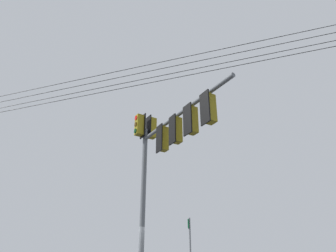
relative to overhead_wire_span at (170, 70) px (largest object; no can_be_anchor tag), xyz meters
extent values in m
cylinder|color=slate|center=(-1.09, 0.33, -6.03)|extent=(0.20, 0.20, 6.40)
cylinder|color=slate|center=(0.28, -1.95, -3.25)|extent=(2.86, 4.63, 0.14)
cube|color=olive|center=(-0.83, 0.48, -2.70)|extent=(0.41, 0.41, 0.90)
cube|color=black|center=(-0.98, 0.40, -2.70)|extent=(0.26, 0.40, 1.04)
cylinder|color=red|center=(-0.69, 0.57, -2.40)|extent=(0.13, 0.19, 0.20)
cylinder|color=#3C2703|center=(-0.69, 0.57, -2.70)|extent=(0.13, 0.19, 0.20)
cylinder|color=black|center=(-0.69, 0.57, -3.00)|extent=(0.13, 0.19, 0.20)
cube|color=olive|center=(-1.35, 0.17, -2.70)|extent=(0.41, 0.41, 0.90)
cube|color=black|center=(-1.20, 0.26, -2.70)|extent=(0.26, 0.40, 1.04)
cylinder|color=red|center=(-1.49, 0.09, -2.40)|extent=(0.13, 0.19, 0.20)
cylinder|color=#3C2703|center=(-1.49, 0.09, -2.70)|extent=(0.13, 0.19, 0.20)
cylinder|color=black|center=(-1.49, 0.09, -3.00)|extent=(0.13, 0.19, 0.20)
cube|color=olive|center=(-0.31, -0.96, -3.80)|extent=(0.41, 0.41, 0.90)
cube|color=black|center=(-0.46, -1.04, -3.80)|extent=(0.25, 0.40, 1.04)
cylinder|color=red|center=(-0.17, -0.88, -3.50)|extent=(0.12, 0.19, 0.20)
cylinder|color=#3C2703|center=(-0.17, -0.88, -3.80)|extent=(0.12, 0.19, 0.20)
cylinder|color=black|center=(-0.17, -0.88, -4.10)|extent=(0.12, 0.19, 0.20)
cube|color=olive|center=(0.15, -1.74, -3.80)|extent=(0.41, 0.41, 0.90)
cube|color=black|center=(0.00, -1.82, -3.80)|extent=(0.24, 0.41, 1.04)
cylinder|color=red|center=(0.30, -1.66, -3.50)|extent=(0.12, 0.19, 0.20)
cylinder|color=#3C2703|center=(0.30, -1.66, -3.80)|extent=(0.12, 0.19, 0.20)
cylinder|color=black|center=(0.30, -1.66, -4.10)|extent=(0.12, 0.19, 0.20)
cube|color=olive|center=(0.62, -2.51, -3.80)|extent=(0.41, 0.41, 0.90)
cube|color=black|center=(0.47, -2.60, -3.80)|extent=(0.26, 0.40, 1.04)
cylinder|color=red|center=(0.76, -2.43, -3.50)|extent=(0.13, 0.19, 0.20)
cylinder|color=#3C2703|center=(0.76, -2.43, -3.80)|extent=(0.13, 0.19, 0.20)
cylinder|color=black|center=(0.76, -2.43, -4.10)|extent=(0.13, 0.19, 0.20)
cube|color=olive|center=(1.08, -3.29, -3.80)|extent=(0.41, 0.41, 0.90)
cube|color=black|center=(0.94, -3.37, -3.80)|extent=(0.25, 0.40, 1.04)
cylinder|color=red|center=(1.23, -3.21, -3.50)|extent=(0.12, 0.19, 0.20)
cylinder|color=#3C2703|center=(1.23, -3.21, -3.80)|extent=(0.12, 0.19, 0.20)
cylinder|color=black|center=(1.23, -3.21, -4.10)|extent=(0.12, 0.19, 0.20)
cube|color=#0C7238|center=(0.61, 0.35, -6.62)|extent=(0.06, 0.28, 0.32)
cube|color=white|center=(0.59, 0.35, -6.62)|extent=(0.04, 0.22, 0.26)
cube|color=#0C7238|center=(-1.28, 3.04, -6.96)|extent=(0.09, 0.27, 0.36)
cube|color=white|center=(-1.29, 3.04, -6.96)|extent=(0.05, 0.21, 0.30)
cylinder|color=black|center=(0.00, 0.00, -0.49)|extent=(23.96, 7.26, 0.74)
cylinder|color=black|center=(0.00, 0.00, -0.22)|extent=(23.96, 7.26, 0.74)
cylinder|color=black|center=(0.00, 0.00, 0.16)|extent=(23.96, 7.26, 0.74)
cylinder|color=black|center=(0.00, 0.00, 0.54)|extent=(23.96, 7.26, 0.74)
camera|label=1|loc=(-0.14, -10.90, -7.92)|focal=31.33mm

